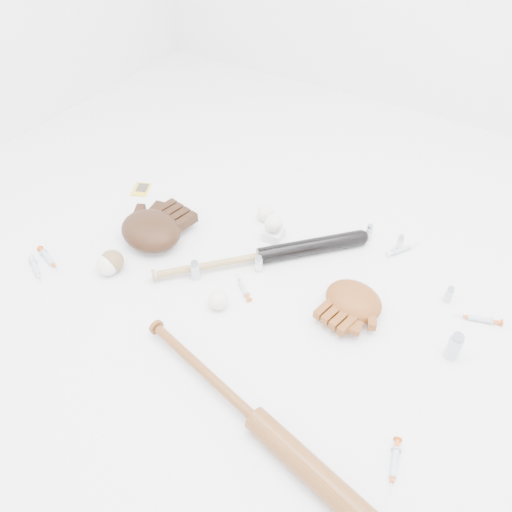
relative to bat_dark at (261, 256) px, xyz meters
The scene contains 23 objects.
bat_dark is the anchor object (origin of this frame).
bat_wood 0.63m from the bat_dark, 59.94° to the right, with size 0.94×0.07×0.07m, color brown, non-canonical shape.
glove_dark 0.42m from the bat_dark, 164.38° to the right, with size 0.29×0.29×0.10m, color black, non-canonical shape.
glove_tan 0.37m from the bat_dark, ahead, with size 0.23×0.23×0.08m, color brown, non-canonical shape.
trading_card 0.67m from the bat_dark, behind, with size 0.07×0.09×0.01m, color gold.
pedestal 0.14m from the bat_dark, 100.55° to the left, with size 0.07×0.07×0.04m, color white.
baseball_on_pedestal 0.14m from the bat_dark, 100.55° to the left, with size 0.07×0.07×0.07m, color white.
baseball_left 0.54m from the bat_dark, 142.74° to the right, with size 0.08×0.08×0.08m, color white.
baseball_upper 0.24m from the bat_dark, 115.88° to the left, with size 0.07×0.07×0.07m, color white.
baseball_mid 0.26m from the bat_dark, 91.91° to the right, with size 0.06×0.06×0.06m, color white.
baseball_aged 0.52m from the bat_dark, 144.22° to the right, with size 0.08×0.08×0.08m, color olive.
syringe_0 0.77m from the bat_dark, 149.13° to the right, with size 0.17×0.03×0.02m, color #ADBCC6, non-canonical shape.
syringe_1 0.15m from the bat_dark, 81.92° to the right, with size 0.14×0.02×0.02m, color #ADBCC6, non-canonical shape.
syringe_2 0.52m from the bat_dark, 37.27° to the left, with size 0.16×0.03×0.02m, color #ADBCC6, non-canonical shape.
syringe_3 0.81m from the bat_dark, 34.24° to the right, with size 0.16×0.03×0.02m, color #ADBCC6, non-canonical shape.
syringe_4 0.75m from the bat_dark, 10.20° to the left, with size 0.16×0.03×0.02m, color #ADBCC6, non-canonical shape.
syringe_5 0.80m from the bat_dark, 145.45° to the right, with size 0.16×0.03×0.02m, color #ADBCC6, non-canonical shape.
vial_0 0.52m from the bat_dark, 39.09° to the left, with size 0.02×0.02×0.06m, color silver.
vial_1 0.65m from the bat_dark, 14.82° to the left, with size 0.02×0.02×0.06m, color silver.
vial_2 0.04m from the bat_dark, 67.60° to the right, with size 0.03×0.03×0.07m, color silver.
vial_3 0.70m from the bat_dark, ahead, with size 0.04×0.04×0.10m, color silver.
vial_4 0.24m from the bat_dark, 128.94° to the right, with size 0.03×0.03×0.08m, color silver.
vial_5 0.43m from the bat_dark, 48.11° to the left, with size 0.03×0.03×0.07m, color silver.
Camera 1 is at (0.62, -1.00, 1.26)m, focal length 35.00 mm.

